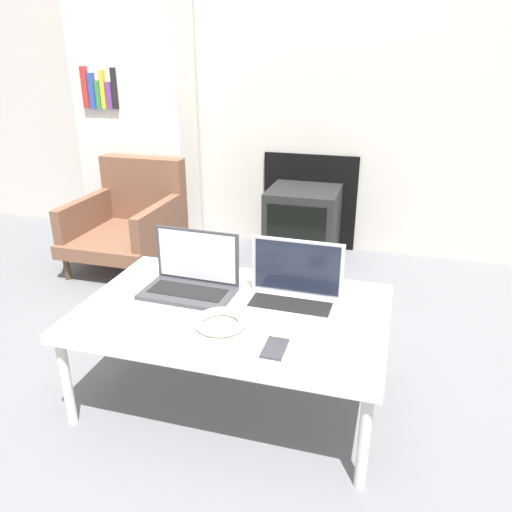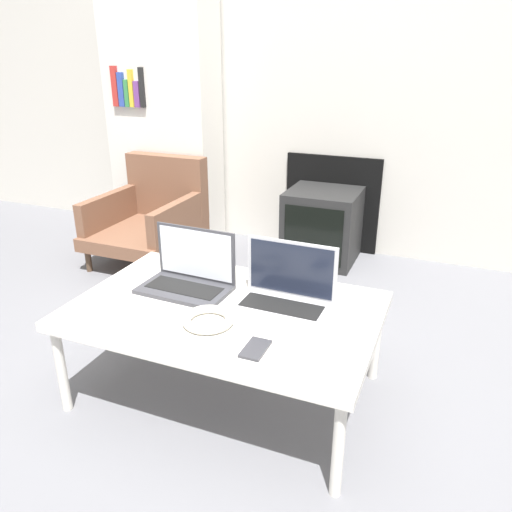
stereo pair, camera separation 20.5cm
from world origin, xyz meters
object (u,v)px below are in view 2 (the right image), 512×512
headphones (207,319)px  armchair (153,213)px  laptop_right (285,292)px  phone (255,349)px  laptop_left (189,275)px  tv (322,226)px

headphones → armchair: bearing=129.9°
laptop_right → phone: size_ratio=2.91×
laptop_left → phone: (0.41, -0.32, -0.05)m
laptop_left → tv: 1.41m
laptop_right → headphones: (-0.20, -0.22, -0.04)m
tv → laptop_left: bearing=-97.1°
laptop_left → headphones: (0.20, -0.22, -0.04)m
headphones → phone: 0.24m
laptop_right → tv: (-0.23, 1.38, -0.21)m
laptop_right → tv: size_ratio=0.77×
laptop_left → laptop_right: (0.40, 0.00, 0.00)m
tv → armchair: 1.09m
laptop_right → tv: bearing=100.4°
laptop_right → headphones: laptop_right is taller
laptop_right → headphones: bearing=-131.3°
tv → armchair: (-1.03, -0.34, 0.06)m
laptop_left → armchair: (-0.86, 1.04, -0.15)m
tv → armchair: size_ratio=0.67×
headphones → phone: (0.22, -0.09, -0.01)m
laptop_left → tv: bearing=85.0°
phone → tv: bearing=98.1°
phone → tv: tv is taller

